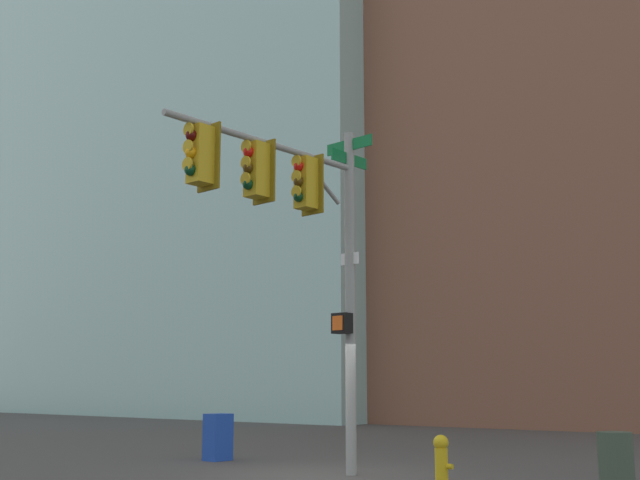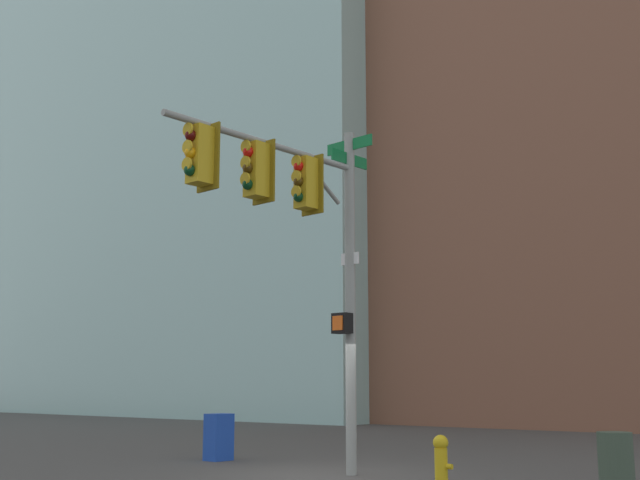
# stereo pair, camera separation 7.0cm
# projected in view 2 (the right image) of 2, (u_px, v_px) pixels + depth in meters

# --- Properties ---
(ground_plane) EXTENTS (200.00, 200.00, 0.00)m
(ground_plane) POSITION_uv_depth(u_px,v_px,m) (319.00, 475.00, 15.37)
(ground_plane) COLOR #423F3D
(signal_pole_assembly) EXTENTS (1.19, 5.24, 6.83)m
(signal_pole_assembly) POSITION_uv_depth(u_px,v_px,m) (295.00, 218.00, 15.11)
(signal_pole_assembly) COLOR gray
(signal_pole_assembly) RESTS_ON ground_plane
(fire_hydrant) EXTENTS (0.34, 0.26, 0.87)m
(fire_hydrant) POSITION_uv_depth(u_px,v_px,m) (441.00, 459.00, 13.56)
(fire_hydrant) COLOR gold
(fire_hydrant) RESTS_ON ground_plane
(litter_bin) EXTENTS (0.56, 0.56, 0.95)m
(litter_bin) POSITION_uv_depth(u_px,v_px,m) (616.00, 462.00, 12.99)
(litter_bin) COLOR #384738
(litter_bin) RESTS_ON ground_plane
(newspaper_box) EXTENTS (0.46, 0.58, 1.05)m
(newspaper_box) POSITION_uv_depth(u_px,v_px,m) (219.00, 437.00, 18.46)
(newspaper_box) COLOR #193FA5
(newspaper_box) RESTS_ON ground_plane
(building_brick_midblock) EXTENTS (23.42, 18.59, 42.10)m
(building_brick_midblock) POSITION_uv_depth(u_px,v_px,m) (292.00, 98.00, 55.14)
(building_brick_midblock) COLOR brown
(building_brick_midblock) RESTS_ON ground_plane
(building_brick_farside) EXTENTS (21.61, 15.09, 32.88)m
(building_brick_farside) POSITION_uv_depth(u_px,v_px,m) (199.00, 233.00, 79.06)
(building_brick_farside) COLOR #845B47
(building_brick_farside) RESTS_ON ground_plane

